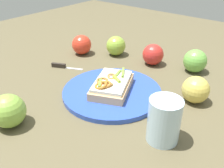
# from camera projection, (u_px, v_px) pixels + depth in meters

# --- Properties ---
(ground_plane) EXTENTS (2.00, 2.00, 0.00)m
(ground_plane) POSITION_uv_depth(u_px,v_px,m) (112.00, 94.00, 0.74)
(ground_plane) COLOR brown
(ground_plane) RESTS_ON ground
(plate) EXTENTS (0.29, 0.29, 0.01)m
(plate) POSITION_uv_depth(u_px,v_px,m) (112.00, 92.00, 0.74)
(plate) COLOR blue
(plate) RESTS_ON ground_plane
(sandwich) EXTENTS (0.18, 0.15, 0.05)m
(sandwich) POSITION_uv_depth(u_px,v_px,m) (112.00, 85.00, 0.72)
(sandwich) COLOR tan
(sandwich) RESTS_ON plate
(apple_0) EXTENTS (0.11, 0.11, 0.08)m
(apple_0) POSITION_uv_depth(u_px,v_px,m) (195.00, 61.00, 0.85)
(apple_0) COLOR #6CB047
(apple_0) RESTS_ON ground_plane
(apple_1) EXTENTS (0.10, 0.10, 0.08)m
(apple_1) POSITION_uv_depth(u_px,v_px,m) (8.00, 111.00, 0.60)
(apple_1) COLOR #83B041
(apple_1) RESTS_ON ground_plane
(apple_2) EXTENTS (0.11, 0.11, 0.08)m
(apple_2) POSITION_uv_depth(u_px,v_px,m) (116.00, 46.00, 0.98)
(apple_2) COLOR #8DB53A
(apple_2) RESTS_ON ground_plane
(apple_3) EXTENTS (0.11, 0.11, 0.08)m
(apple_3) POSITION_uv_depth(u_px,v_px,m) (196.00, 90.00, 0.69)
(apple_3) COLOR gold
(apple_3) RESTS_ON ground_plane
(apple_4) EXTENTS (0.09, 0.09, 0.08)m
(apple_4) POSITION_uv_depth(u_px,v_px,m) (153.00, 55.00, 0.90)
(apple_4) COLOR red
(apple_4) RESTS_ON ground_plane
(apple_5) EXTENTS (0.11, 0.11, 0.08)m
(apple_5) POSITION_uv_depth(u_px,v_px,m) (82.00, 45.00, 0.99)
(apple_5) COLOR red
(apple_5) RESTS_ON ground_plane
(drinking_glass) EXTENTS (0.07, 0.07, 0.11)m
(drinking_glass) POSITION_uv_depth(u_px,v_px,m) (164.00, 120.00, 0.55)
(drinking_glass) COLOR silver
(drinking_glass) RESTS_ON ground_plane
(knife) EXTENTS (0.06, 0.11, 0.02)m
(knife) POSITION_uv_depth(u_px,v_px,m) (62.00, 66.00, 0.89)
(knife) COLOR silver
(knife) RESTS_ON ground_plane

